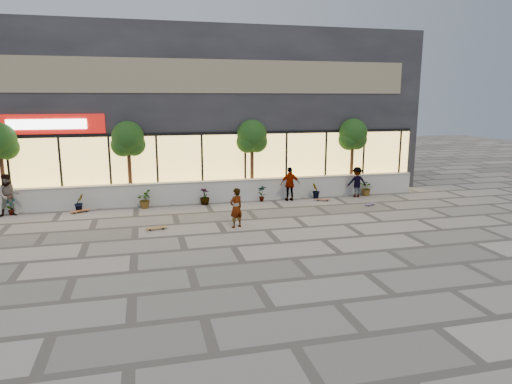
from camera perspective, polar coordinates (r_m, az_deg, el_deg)
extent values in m
plane|color=#9F968A|center=(15.67, -2.90, -6.79)|extent=(80.00, 80.00, 0.00)
cube|color=beige|center=(22.24, -6.36, 0.01)|extent=(22.00, 0.35, 1.00)
cube|color=#B2AFA8|center=(22.14, -6.39, 1.33)|extent=(22.00, 0.42, 0.04)
cube|color=black|center=(27.26, -8.10, 10.04)|extent=(24.00, 9.00, 8.50)
cube|color=#FACD64|center=(22.99, -6.75, 3.42)|extent=(23.04, 0.05, 3.00)
cube|color=black|center=(22.79, -6.83, 7.27)|extent=(23.04, 0.08, 0.15)
cube|color=red|center=(22.96, -24.64, 7.72)|extent=(5.00, 0.10, 0.90)
cube|color=white|center=(22.89, -24.67, 7.70)|extent=(3.40, 0.06, 0.45)
cube|color=brown|center=(22.78, -7.01, 14.19)|extent=(21.60, 0.05, 1.60)
imported|color=#173510|center=(22.28, -28.37, -1.56)|extent=(0.43, 0.29, 0.81)
imported|color=#173510|center=(21.74, -21.22, -1.24)|extent=(0.57, 0.57, 0.81)
imported|color=#173510|center=(21.54, -13.83, -0.89)|extent=(0.68, 0.77, 0.81)
imported|color=#173510|center=(21.71, -6.42, -0.53)|extent=(0.64, 0.64, 0.81)
imported|color=#173510|center=(22.23, 0.75, -0.17)|extent=(0.46, 0.35, 0.81)
imported|color=#173510|center=(23.08, 7.49, 0.17)|extent=(0.55, 0.57, 0.81)
imported|color=#173510|center=(24.23, 13.67, 0.48)|extent=(0.77, 0.84, 0.81)
cylinder|color=#472719|center=(23.39, -29.10, 1.97)|extent=(0.18, 0.18, 3.24)
sphere|color=#173510|center=(23.24, -28.76, 4.91)|extent=(1.10, 1.10, 1.10)
cylinder|color=#472719|center=(22.56, -15.51, 2.72)|extent=(0.18, 0.18, 3.24)
sphere|color=#173510|center=(22.39, -15.73, 6.63)|extent=(1.50, 1.50, 1.50)
sphere|color=#173510|center=(22.38, -16.32, 5.67)|extent=(1.10, 1.10, 1.10)
sphere|color=#173510|center=(22.46, -15.04, 5.76)|extent=(1.10, 1.10, 1.10)
cylinder|color=#472719|center=(23.17, -0.50, 3.36)|extent=(0.18, 0.18, 3.24)
sphere|color=#173510|center=(23.00, -0.51, 7.18)|extent=(1.50, 1.50, 1.50)
sphere|color=#173510|center=(22.92, -1.09, 6.26)|extent=(1.10, 1.10, 1.10)
sphere|color=#173510|center=(23.13, 0.07, 6.32)|extent=(1.10, 1.10, 1.10)
cylinder|color=#472719|center=(25.00, 11.88, 3.73)|extent=(0.18, 0.18, 3.24)
sphere|color=#173510|center=(24.84, 12.03, 7.26)|extent=(1.50, 1.50, 1.50)
sphere|color=#173510|center=(24.72, 11.52, 6.43)|extent=(1.10, 1.10, 1.10)
sphere|color=#173510|center=(25.03, 12.46, 6.45)|extent=(1.10, 1.10, 1.10)
imported|color=silver|center=(17.69, -2.50, -2.00)|extent=(0.68, 0.59, 1.56)
imported|color=#9C8B65|center=(22.04, -28.54, -0.36)|extent=(1.03, 0.88, 1.82)
imported|color=silver|center=(22.39, 4.27, 1.01)|extent=(0.98, 0.41, 1.67)
imported|color=maroon|center=(23.74, 12.50, 1.22)|extent=(1.08, 0.73, 1.55)
cube|color=olive|center=(17.93, -12.34, -4.37)|extent=(0.84, 0.34, 0.02)
cylinder|color=black|center=(18.06, -11.59, -4.42)|extent=(0.06, 0.04, 0.06)
cylinder|color=black|center=(17.92, -11.49, -4.54)|extent=(0.06, 0.04, 0.06)
cylinder|color=black|center=(17.97, -13.17, -4.57)|extent=(0.06, 0.04, 0.06)
cylinder|color=black|center=(17.83, -13.08, -4.69)|extent=(0.06, 0.04, 0.06)
cube|color=#C45E24|center=(21.56, -21.14, -2.19)|extent=(0.86, 0.58, 0.02)
cylinder|color=black|center=(21.73, -20.55, -2.21)|extent=(0.07, 0.06, 0.06)
cylinder|color=black|center=(21.59, -20.40, -2.29)|extent=(0.07, 0.06, 0.06)
cylinder|color=black|center=(21.56, -21.85, -2.41)|extent=(0.07, 0.06, 0.06)
cylinder|color=black|center=(21.42, -21.71, -2.49)|extent=(0.07, 0.06, 0.06)
cube|color=brown|center=(22.64, 8.34, -0.91)|extent=(0.76, 0.46, 0.02)
cylinder|color=black|center=(22.72, 8.92, -1.03)|extent=(0.06, 0.05, 0.05)
cylinder|color=black|center=(22.59, 8.92, -1.10)|extent=(0.06, 0.05, 0.05)
cylinder|color=black|center=(22.72, 7.76, -1.00)|extent=(0.06, 0.05, 0.05)
cylinder|color=black|center=(22.59, 7.75, -1.07)|extent=(0.06, 0.05, 0.05)
cube|color=#5D4E8F|center=(22.12, 14.07, -1.46)|extent=(0.70, 0.45, 0.02)
cylinder|color=black|center=(22.33, 14.27, -1.48)|extent=(0.06, 0.04, 0.05)
cylinder|color=black|center=(22.26, 14.52, -1.53)|extent=(0.06, 0.04, 0.05)
cylinder|color=black|center=(22.00, 13.61, -1.64)|extent=(0.06, 0.04, 0.05)
cylinder|color=black|center=(21.93, 13.86, -1.70)|extent=(0.06, 0.04, 0.05)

